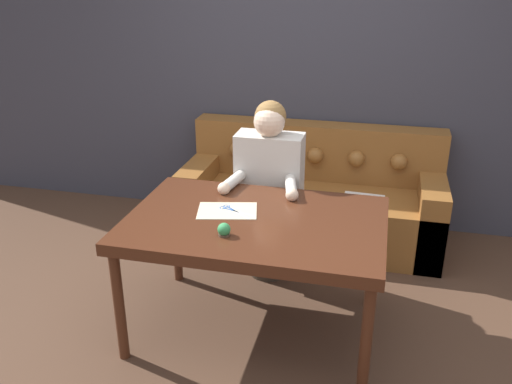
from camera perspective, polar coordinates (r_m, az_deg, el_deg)
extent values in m
plane|color=#4C3323|center=(3.45, -0.52, -14.34)|extent=(16.00, 16.00, 0.00)
cube|color=#383842|center=(4.53, 4.93, 12.76)|extent=(8.00, 0.06, 2.60)
cube|color=#472314|center=(3.09, -0.05, -3.40)|extent=(1.46, 0.98, 0.07)
cylinder|color=#472314|center=(3.15, -14.20, -11.60)|extent=(0.06, 0.06, 0.69)
cylinder|color=#472314|center=(2.86, 11.49, -15.35)|extent=(0.06, 0.06, 0.69)
cylinder|color=#472314|center=(3.81, -8.38, -4.63)|extent=(0.06, 0.06, 0.69)
cylinder|color=#472314|center=(3.58, 12.22, -6.91)|extent=(0.06, 0.06, 0.69)
cube|color=brown|center=(4.41, 5.73, -2.32)|extent=(2.04, 0.79, 0.44)
cube|color=brown|center=(4.51, 6.48, 4.34)|extent=(2.04, 0.22, 0.46)
cube|color=brown|center=(4.58, -5.67, -0.26)|extent=(0.20, 0.79, 0.60)
cube|color=brown|center=(4.37, 17.77, -2.48)|extent=(0.20, 0.79, 0.60)
sphere|color=brown|center=(4.51, -2.03, 4.48)|extent=(0.13, 0.13, 0.13)
sphere|color=brown|center=(4.44, 2.05, 4.17)|extent=(0.13, 0.13, 0.13)
sphere|color=brown|center=(4.39, 6.25, 3.82)|extent=(0.13, 0.13, 0.13)
sphere|color=brown|center=(4.36, 10.52, 3.45)|extent=(0.13, 0.13, 0.13)
sphere|color=brown|center=(4.36, 14.81, 3.06)|extent=(0.13, 0.13, 0.13)
cube|color=white|center=(4.20, 11.24, -0.67)|extent=(0.32, 0.23, 0.00)
cylinder|color=#33281E|center=(3.91, 1.35, -5.41)|extent=(0.28, 0.28, 0.48)
cube|color=beige|center=(3.69, 1.43, 1.81)|extent=(0.45, 0.22, 0.57)
sphere|color=beige|center=(3.55, 1.42, 7.43)|extent=(0.21, 0.21, 0.21)
sphere|color=olive|center=(3.57, 1.52, 7.95)|extent=(0.21, 0.21, 0.21)
cylinder|color=beige|center=(3.50, -2.46, 1.12)|extent=(0.11, 0.27, 0.07)
sphere|color=beige|center=(3.40, -3.40, 0.37)|extent=(0.08, 0.08, 0.08)
cylinder|color=beige|center=(3.42, 3.70, 0.56)|extent=(0.13, 0.27, 0.07)
sphere|color=beige|center=(3.30, 3.81, -0.29)|extent=(0.08, 0.08, 0.08)
cube|color=beige|center=(3.17, -3.04, -1.98)|extent=(0.39, 0.31, 0.00)
cube|color=silver|center=(3.12, -1.18, -2.33)|extent=(0.13, 0.05, 0.00)
cube|color=#2D569E|center=(3.18, -2.85, -1.87)|extent=(0.09, 0.04, 0.00)
torus|color=#2D569E|center=(3.20, -3.50, -1.70)|extent=(0.04, 0.04, 0.01)
cube|color=silver|center=(3.11, -1.48, -2.47)|extent=(0.11, 0.09, 0.00)
cube|color=#2D569E|center=(3.19, -2.66, -1.78)|extent=(0.07, 0.06, 0.00)
torus|color=#2D569E|center=(3.22, -3.10, -1.52)|extent=(0.04, 0.04, 0.01)
cylinder|color=silver|center=(3.16, -2.20, -2.05)|extent=(0.01, 0.01, 0.01)
cylinder|color=#4C3828|center=(2.89, -3.37, -4.48)|extent=(0.06, 0.06, 0.01)
sphere|color=#338C4C|center=(2.88, -3.39, -3.94)|extent=(0.07, 0.07, 0.07)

